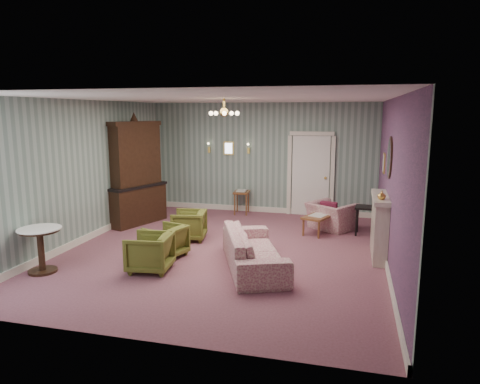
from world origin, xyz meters
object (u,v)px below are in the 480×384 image
(olive_chair_a, at_px, (150,251))
(olive_chair_b, at_px, (166,239))
(pedestal_table, at_px, (41,250))
(wingback_chair, at_px, (331,211))
(fireplace, at_px, (379,226))
(coffee_table, at_px, (318,224))
(dresser, at_px, (136,170))
(side_table_black, at_px, (365,221))
(olive_chair_c, at_px, (189,224))
(sofa_chintz, at_px, (254,243))

(olive_chair_a, xyz_separation_m, olive_chair_b, (-0.04, 0.75, -0.02))
(pedestal_table, bearing_deg, olive_chair_a, 16.67)
(wingback_chair, height_order, fireplace, fireplace)
(olive_chair_b, bearing_deg, coffee_table, 147.91)
(olive_chair_b, relative_size, fireplace, 0.47)
(olive_chair_a, bearing_deg, dresser, -155.72)
(coffee_table, distance_m, side_table_black, 1.01)
(wingback_chair, distance_m, coffee_table, 0.56)
(olive_chair_b, xyz_separation_m, wingback_chair, (2.88, 2.74, 0.09))
(olive_chair_c, relative_size, pedestal_table, 0.89)
(sofa_chintz, distance_m, dresser, 4.18)
(wingback_chair, bearing_deg, olive_chair_b, 79.36)
(dresser, bearing_deg, side_table_black, 22.61)
(sofa_chintz, xyz_separation_m, pedestal_table, (-3.39, -1.11, -0.05))
(olive_chair_b, bearing_deg, wingback_chair, 150.32)
(olive_chair_a, height_order, sofa_chintz, sofa_chintz)
(olive_chair_a, height_order, pedestal_table, pedestal_table)
(coffee_table, bearing_deg, sofa_chintz, -110.44)
(dresser, height_order, fireplace, dresser)
(coffee_table, bearing_deg, olive_chair_b, -138.79)
(wingback_chair, xyz_separation_m, coffee_table, (-0.26, -0.45, -0.21))
(olive_chair_a, height_order, dresser, dresser)
(side_table_black, bearing_deg, pedestal_table, -145.16)
(olive_chair_a, bearing_deg, pedestal_table, -79.98)
(olive_chair_c, bearing_deg, olive_chair_b, -11.33)
(wingback_chair, relative_size, fireplace, 0.68)
(olive_chair_a, relative_size, side_table_black, 1.10)
(side_table_black, bearing_deg, sofa_chintz, -126.49)
(sofa_chintz, bearing_deg, coffee_table, -42.19)
(olive_chair_b, xyz_separation_m, fireplace, (3.83, 1.00, 0.25))
(olive_chair_b, relative_size, wingback_chair, 0.69)
(olive_chair_b, distance_m, coffee_table, 3.48)
(olive_chair_c, height_order, side_table_black, olive_chair_c)
(wingback_chair, bearing_deg, pedestal_table, 77.03)
(pedestal_table, bearing_deg, side_table_black, 34.84)
(dresser, xyz_separation_m, fireplace, (5.51, -1.13, -0.72))
(pedestal_table, bearing_deg, olive_chair_c, 55.00)
(sofa_chintz, relative_size, fireplace, 1.58)
(olive_chair_a, relative_size, dresser, 0.27)
(fireplace, relative_size, coffee_table, 1.71)
(sofa_chintz, xyz_separation_m, dresser, (-3.39, 2.29, 0.86))
(olive_chair_b, distance_m, olive_chair_c, 1.16)
(fireplace, xyz_separation_m, pedestal_table, (-5.51, -2.26, -0.20))
(olive_chair_a, xyz_separation_m, sofa_chintz, (1.67, 0.59, 0.08))
(side_table_black, bearing_deg, coffee_table, -172.47)
(side_table_black, bearing_deg, fireplace, -81.63)
(olive_chair_b, xyz_separation_m, dresser, (-1.68, 2.13, 0.97))
(olive_chair_c, distance_m, dresser, 2.18)
(olive_chair_c, relative_size, wingback_chair, 0.72)
(wingback_chair, bearing_deg, fireplace, 154.28)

